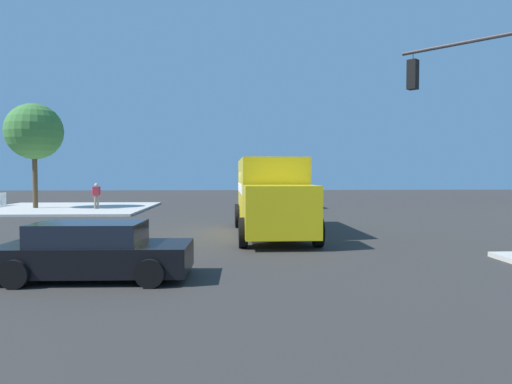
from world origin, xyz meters
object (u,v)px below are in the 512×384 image
Objects in this scene: pedestrian_near_corner at (96,194)px; delivery_truck at (270,195)px; sedan_black at (94,252)px; shade_tree_near at (34,132)px; traffic_light_primary at (501,105)px; pickup_navy at (282,198)px.

delivery_truck is at bearing 41.02° from pedestrian_near_corner.
shade_tree_near is (-20.91, -10.17, 4.64)m from sedan_black.
traffic_light_primary is 1.49× the size of sedan_black.
delivery_truck is at bearing -132.57° from traffic_light_primary.
traffic_light_primary reaches higher than pedestrian_near_corner.
shade_tree_near is at bearing -87.20° from pickup_navy.
traffic_light_primary is 20.37m from pickup_navy.
delivery_truck is at bearing 48.66° from shade_tree_near.
pedestrian_near_corner is 6.11m from shade_tree_near.
pickup_navy is 3.10× the size of pedestrian_near_corner.
sedan_black is at bearing 16.27° from pedestrian_near_corner.
pickup_navy is (-13.91, 1.95, -0.85)m from delivery_truck.
pickup_navy is 22.73m from sedan_black.
sedan_black is at bearing -31.10° from delivery_truck.
shade_tree_near is at bearing -102.86° from pedestrian_near_corner.
pickup_navy is at bearing -167.84° from traffic_light_primary.
sedan_black is 23.71m from shade_tree_near.
sedan_black is (21.73, -6.66, -0.10)m from pickup_navy.
delivery_truck is 16.04m from pedestrian_near_corner.
sedan_black is (2.14, -10.89, -3.76)m from traffic_light_primary.
sedan_black is at bearing -17.05° from pickup_navy.
sedan_black is at bearing -78.87° from traffic_light_primary.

